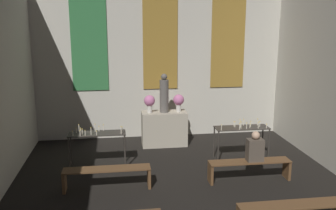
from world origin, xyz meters
TOP-DOWN VIEW (x-y plane):
  - wall_back at (0.00, 11.21)m, footprint 7.68×0.16m
  - altar at (0.00, 10.26)m, footprint 1.29×0.60m
  - statue at (0.00, 10.26)m, footprint 0.25×0.25m
  - flower_vase_left at (-0.42, 10.26)m, footprint 0.31×0.31m
  - flower_vase_right at (0.42, 10.26)m, footprint 0.31×0.31m
  - candle_rack_left at (-1.84, 8.85)m, footprint 1.39×0.48m
  - candle_rack_right at (1.84, 8.85)m, footprint 1.39×0.48m
  - pew_back_left at (-1.59, 7.52)m, footprint 1.86×0.36m
  - pew_back_right at (1.59, 7.52)m, footprint 1.86×0.36m
  - person_seated at (1.70, 7.52)m, footprint 0.36×0.24m

SIDE VIEW (x-z plane):
  - pew_back_left at x=-1.59m, z-range 0.10..0.57m
  - pew_back_right at x=1.59m, z-range 0.10..0.57m
  - altar at x=0.00m, z-range 0.00..0.98m
  - candle_rack_right at x=1.84m, z-range 0.23..1.28m
  - candle_rack_left at x=-1.84m, z-range 0.22..1.29m
  - person_seated at x=1.70m, z-range 0.42..1.11m
  - flower_vase_left at x=-0.42m, z-range 1.05..1.55m
  - flower_vase_right at x=0.42m, z-range 1.05..1.55m
  - statue at x=0.00m, z-range 0.94..2.05m
  - wall_back at x=0.00m, z-range 0.03..4.75m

